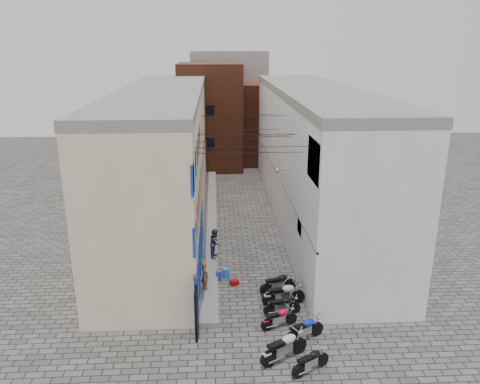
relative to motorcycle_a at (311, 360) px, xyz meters
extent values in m
plane|color=#4E4C49|center=(-1.79, 3.00, -0.50)|extent=(90.00, 90.00, 0.00)
cube|color=gray|center=(-3.84, 16.00, -0.38)|extent=(0.90, 26.00, 0.25)
cube|color=beige|center=(-6.79, 16.00, 3.75)|extent=(5.00, 26.00, 8.50)
cube|color=tan|center=(-4.33, 16.00, 3.50)|extent=(0.10, 26.00, 0.80)
cube|color=#0D33D1|center=(-4.32, 7.90, 0.80)|extent=(0.12, 10.20, 2.40)
cube|color=#0D33D1|center=(-4.34, 7.90, 4.80)|extent=(0.10, 10.20, 4.00)
cube|color=gray|center=(-6.79, 16.00, 8.25)|extent=(5.10, 26.00, 0.50)
cube|color=black|center=(-4.31, 2.60, 0.60)|extent=(0.10, 1.20, 2.20)
cube|color=silver|center=(3.21, 16.00, 3.75)|extent=(5.00, 26.00, 8.50)
cube|color=#0D33D1|center=(0.76, 4.50, 6.50)|extent=(0.10, 2.40, 1.80)
cube|color=white|center=(0.77, 7.00, 2.50)|extent=(0.08, 1.00, 0.70)
cylinder|color=#B2B2B7|center=(0.36, 10.00, 4.70)|extent=(0.80, 0.06, 0.06)
sphere|color=#B2B2B7|center=(-0.04, 10.00, 4.60)|extent=(0.28, 0.28, 0.28)
cube|color=gray|center=(3.21, 16.00, 8.25)|extent=(5.10, 26.00, 0.50)
cube|color=gray|center=(0.75, 16.00, 2.90)|extent=(0.10, 26.00, 0.12)
cube|color=brown|center=(-3.79, 31.00, 4.50)|extent=(6.00, 6.00, 10.00)
cube|color=brown|center=(1.21, 33.00, 3.50)|extent=(5.00, 6.00, 8.00)
cube|color=gray|center=(-1.79, 37.00, 5.00)|extent=(8.00, 5.00, 11.00)
cube|color=black|center=(-1.79, 28.20, 0.70)|extent=(2.00, 0.30, 2.40)
cylinder|color=black|center=(-1.79, 5.00, 7.00)|extent=(5.20, 0.02, 0.02)
cylinder|color=black|center=(-1.79, 7.00, 6.30)|extent=(5.20, 0.02, 0.02)
cylinder|color=black|center=(-1.79, 9.50, 6.70)|extent=(5.20, 0.02, 0.02)
cylinder|color=black|center=(-1.79, 12.00, 7.30)|extent=(5.20, 0.02, 0.02)
cylinder|color=black|center=(-1.79, 15.00, 6.00)|extent=(5.20, 0.02, 0.02)
cylinder|color=black|center=(-1.79, 18.00, 6.50)|extent=(5.20, 0.02, 0.02)
cylinder|color=black|center=(-1.79, 8.00, 6.80)|extent=(5.65, 2.07, 0.02)
cylinder|color=black|center=(-1.79, 11.00, 6.40)|extent=(5.80, 1.58, 0.02)
imported|color=#935E35|center=(-4.02, 5.96, 0.48)|extent=(0.56, 0.64, 1.47)
imported|color=#31384A|center=(-3.49, 9.58, 0.58)|extent=(0.80, 0.93, 1.67)
cylinder|color=#273AC5|center=(-3.34, 7.31, -0.25)|extent=(0.41, 0.41, 0.51)
cylinder|color=#297ACF|center=(-2.95, 7.51, -0.23)|extent=(0.46, 0.46, 0.54)
cube|color=#980A0C|center=(-2.56, 6.76, -0.37)|extent=(0.50, 0.44, 0.26)
camera|label=1|loc=(-3.42, -14.46, 11.17)|focal=35.00mm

